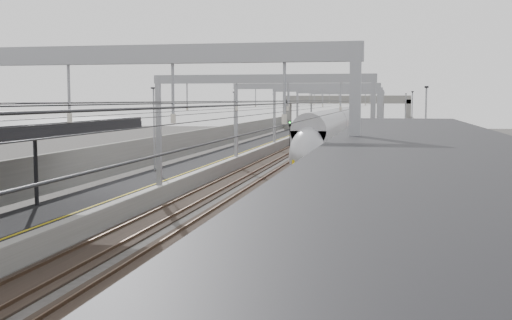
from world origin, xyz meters
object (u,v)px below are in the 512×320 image
at_px(bench, 434,239).
at_px(signal_green, 290,129).
at_px(overbridge, 347,105).
at_px(train, 332,140).

height_order(bench, signal_green, signal_green).
height_order(overbridge, bench, overbridge).
distance_m(overbridge, bench, 93.13).
relative_size(train, bench, 26.05).
height_order(overbridge, signal_green, overbridge).
xyz_separation_m(train, bench, (7.18, -44.43, -0.49)).
bearing_deg(train, bench, -80.82).
distance_m(bench, signal_green, 61.58).
bearing_deg(overbridge, train, -88.22).
bearing_deg(bench, signal_green, 103.03).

